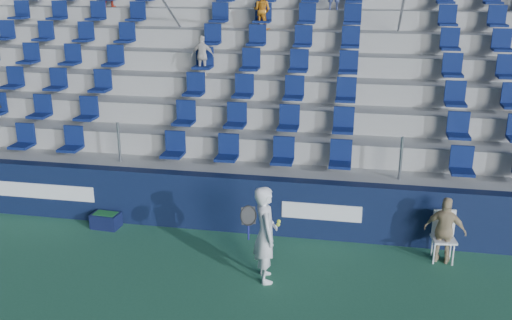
{
  "coord_description": "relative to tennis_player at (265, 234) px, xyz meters",
  "views": [
    {
      "loc": [
        2.16,
        -7.57,
        5.2
      ],
      "look_at": [
        0.2,
        2.8,
        1.7
      ],
      "focal_mm": 40.0,
      "sensor_mm": 36.0,
      "label": 1
    }
  ],
  "objects": [
    {
      "name": "ball_bin",
      "position": [
        -3.7,
        1.49,
        -0.7
      ],
      "size": [
        0.61,
        0.42,
        0.33
      ],
      "color": "#0E1436",
      "rests_on": "ground"
    },
    {
      "name": "sponsor_wall",
      "position": [
        -0.65,
        1.89,
        -0.28
      ],
      "size": [
        24.0,
        0.32,
        1.2
      ],
      "color": "#0F1938",
      "rests_on": "ground"
    },
    {
      "name": "line_judge",
      "position": [
        3.16,
        1.24,
        -0.23
      ],
      "size": [
        0.81,
        0.51,
        1.29
      ],
      "primitive_type": "imported",
      "rotation": [
        0.0,
        0.0,
        2.86
      ],
      "color": "tan",
      "rests_on": "ground"
    },
    {
      "name": "grandstand",
      "position": [
        -0.66,
        6.99,
        1.25
      ],
      "size": [
        24.0,
        8.17,
        6.63
      ],
      "color": "gray",
      "rests_on": "ground"
    },
    {
      "name": "tennis_player",
      "position": [
        0.0,
        0.0,
        0.0
      ],
      "size": [
        0.7,
        0.74,
        1.76
      ],
      "color": "silver",
      "rests_on": "ground"
    },
    {
      "name": "line_judge_chair",
      "position": [
        3.16,
        1.39,
        -0.33
      ],
      "size": [
        0.47,
        0.48,
        0.96
      ],
      "color": "white",
      "rests_on": "ground"
    },
    {
      "name": "ground",
      "position": [
        -0.66,
        -1.26,
        -0.88
      ],
      "size": [
        70.0,
        70.0,
        0.0
      ],
      "primitive_type": "plane",
      "color": "#2D694A",
      "rests_on": "ground"
    }
  ]
}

